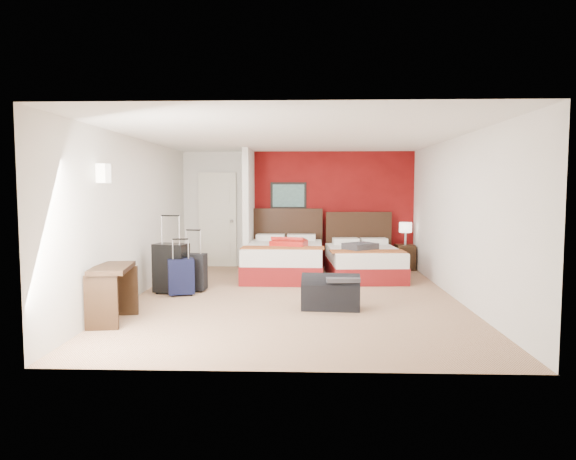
{
  "coord_description": "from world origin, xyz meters",
  "views": [
    {
      "loc": [
        0.18,
        -7.93,
        1.72
      ],
      "look_at": [
        -0.13,
        0.8,
        1.0
      ],
      "focal_mm": 32.04,
      "sensor_mm": 36.0,
      "label": 1
    }
  ],
  "objects_px": {
    "suitcase_navy": "(181,278)",
    "suitcase_charcoal": "(194,273)",
    "table_lamp": "(405,234)",
    "desk": "(113,294)",
    "duffel_bag": "(331,294)",
    "red_suitcase_open": "(289,242)",
    "bed_right": "(364,263)",
    "bed_left": "(284,261)",
    "nightstand": "(405,257)",
    "suitcase_black": "(171,270)"
  },
  "relations": [
    {
      "from": "red_suitcase_open",
      "to": "suitcase_navy",
      "type": "distance_m",
      "value": 2.42
    },
    {
      "from": "duffel_bag",
      "to": "bed_right",
      "type": "bearing_deg",
      "value": 77.73
    },
    {
      "from": "suitcase_black",
      "to": "suitcase_navy",
      "type": "relative_size",
      "value": 1.4
    },
    {
      "from": "red_suitcase_open",
      "to": "duffel_bag",
      "type": "height_order",
      "value": "red_suitcase_open"
    },
    {
      "from": "bed_right",
      "to": "duffel_bag",
      "type": "height_order",
      "value": "bed_right"
    },
    {
      "from": "suitcase_black",
      "to": "desk",
      "type": "relative_size",
      "value": 0.9
    },
    {
      "from": "bed_left",
      "to": "red_suitcase_open",
      "type": "xyz_separation_m",
      "value": [
        0.1,
        -0.1,
        0.37
      ]
    },
    {
      "from": "bed_right",
      "to": "suitcase_navy",
      "type": "distance_m",
      "value": 3.58
    },
    {
      "from": "suitcase_charcoal",
      "to": "suitcase_navy",
      "type": "xyz_separation_m",
      "value": [
        -0.13,
        -0.35,
        -0.02
      ]
    },
    {
      "from": "bed_right",
      "to": "duffel_bag",
      "type": "distance_m",
      "value": 2.71
    },
    {
      "from": "nightstand",
      "to": "suitcase_navy",
      "type": "height_order",
      "value": "suitcase_navy"
    },
    {
      "from": "suitcase_charcoal",
      "to": "suitcase_black",
      "type": "bearing_deg",
      "value": -143.69
    },
    {
      "from": "nightstand",
      "to": "suitcase_charcoal",
      "type": "distance_m",
      "value": 4.61
    },
    {
      "from": "bed_left",
      "to": "suitcase_black",
      "type": "xyz_separation_m",
      "value": [
        -1.77,
        -1.63,
        0.08
      ]
    },
    {
      "from": "suitcase_charcoal",
      "to": "table_lamp",
      "type": "bearing_deg",
      "value": 37.41
    },
    {
      "from": "bed_right",
      "to": "desk",
      "type": "height_order",
      "value": "desk"
    },
    {
      "from": "suitcase_navy",
      "to": "duffel_bag",
      "type": "height_order",
      "value": "suitcase_navy"
    },
    {
      "from": "red_suitcase_open",
      "to": "desk",
      "type": "relative_size",
      "value": 1.0
    },
    {
      "from": "suitcase_charcoal",
      "to": "desk",
      "type": "xyz_separation_m",
      "value": [
        -0.6,
        -2.01,
        0.07
      ]
    },
    {
      "from": "bed_right",
      "to": "nightstand",
      "type": "relative_size",
      "value": 3.56
    },
    {
      "from": "nightstand",
      "to": "desk",
      "type": "bearing_deg",
      "value": -138.38
    },
    {
      "from": "desk",
      "to": "table_lamp",
      "type": "bearing_deg",
      "value": 35.38
    },
    {
      "from": "red_suitcase_open",
      "to": "table_lamp",
      "type": "distance_m",
      "value": 2.62
    },
    {
      "from": "bed_left",
      "to": "suitcase_navy",
      "type": "bearing_deg",
      "value": -130.04
    },
    {
      "from": "suitcase_charcoal",
      "to": "red_suitcase_open",
      "type": "bearing_deg",
      "value": 47.23
    },
    {
      "from": "nightstand",
      "to": "suitcase_navy",
      "type": "bearing_deg",
      "value": -148.47
    },
    {
      "from": "bed_left",
      "to": "nightstand",
      "type": "relative_size",
      "value": 3.97
    },
    {
      "from": "duffel_bag",
      "to": "red_suitcase_open",
      "type": "bearing_deg",
      "value": 108.85
    },
    {
      "from": "suitcase_navy",
      "to": "suitcase_charcoal",
      "type": "bearing_deg",
      "value": 51.69
    },
    {
      "from": "suitcase_black",
      "to": "desk",
      "type": "xyz_separation_m",
      "value": [
        -0.27,
        -1.82,
        -0.03
      ]
    },
    {
      "from": "red_suitcase_open",
      "to": "suitcase_charcoal",
      "type": "distance_m",
      "value": 2.09
    },
    {
      "from": "suitcase_black",
      "to": "suitcase_navy",
      "type": "height_order",
      "value": "suitcase_black"
    },
    {
      "from": "table_lamp",
      "to": "suitcase_navy",
      "type": "relative_size",
      "value": 0.84
    },
    {
      "from": "bed_left",
      "to": "suitcase_navy",
      "type": "height_order",
      "value": "bed_left"
    },
    {
      "from": "suitcase_black",
      "to": "duffel_bag",
      "type": "relative_size",
      "value": 0.96
    },
    {
      "from": "bed_right",
      "to": "desk",
      "type": "relative_size",
      "value": 2.15
    },
    {
      "from": "red_suitcase_open",
      "to": "suitcase_black",
      "type": "relative_size",
      "value": 1.12
    },
    {
      "from": "table_lamp",
      "to": "desk",
      "type": "distance_m",
      "value": 6.34
    },
    {
      "from": "nightstand",
      "to": "duffel_bag",
      "type": "xyz_separation_m",
      "value": [
        -1.73,
        -3.56,
        -0.06
      ]
    },
    {
      "from": "bed_left",
      "to": "suitcase_navy",
      "type": "distance_m",
      "value": 2.39
    },
    {
      "from": "desk",
      "to": "red_suitcase_open",
      "type": "bearing_deg",
      "value": 48.69
    },
    {
      "from": "red_suitcase_open",
      "to": "table_lamp",
      "type": "height_order",
      "value": "table_lamp"
    },
    {
      "from": "desk",
      "to": "bed_right",
      "type": "bearing_deg",
      "value": 35.23
    },
    {
      "from": "nightstand",
      "to": "table_lamp",
      "type": "bearing_deg",
      "value": 0.0
    },
    {
      "from": "duffel_bag",
      "to": "desk",
      "type": "relative_size",
      "value": 0.93
    },
    {
      "from": "bed_left",
      "to": "bed_right",
      "type": "distance_m",
      "value": 1.53
    },
    {
      "from": "suitcase_black",
      "to": "duffel_bag",
      "type": "distance_m",
      "value": 2.73
    },
    {
      "from": "bed_left",
      "to": "desk",
      "type": "distance_m",
      "value": 4.02
    },
    {
      "from": "suitcase_charcoal",
      "to": "duffel_bag",
      "type": "distance_m",
      "value": 2.51
    },
    {
      "from": "table_lamp",
      "to": "desk",
      "type": "relative_size",
      "value": 0.53
    }
  ]
}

